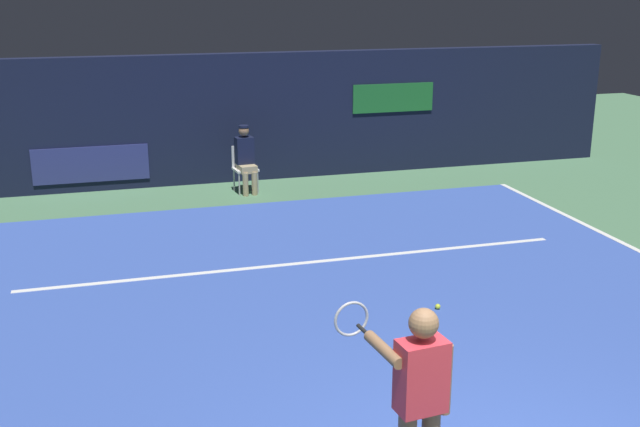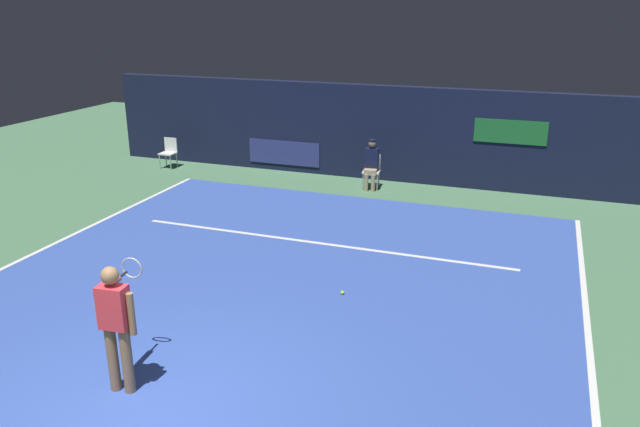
{
  "view_description": "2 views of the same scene",
  "coord_description": "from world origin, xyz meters",
  "views": [
    {
      "loc": [
        -2.68,
        -4.34,
        3.94
      ],
      "look_at": [
        0.14,
        5.49,
        0.88
      ],
      "focal_mm": 43.4,
      "sensor_mm": 36.0,
      "label": 1
    },
    {
      "loc": [
        4.09,
        -5.16,
        4.72
      ],
      "look_at": [
        0.19,
        5.54,
        0.8
      ],
      "focal_mm": 34.62,
      "sensor_mm": 36.0,
      "label": 2
    }
  ],
  "objects": [
    {
      "name": "line_sideline_right",
      "position": [
        -5.08,
        4.12,
        0.01
      ],
      "size": [
        0.1,
        10.25,
        0.01
      ],
      "primitive_type": "cube",
      "color": "white",
      "rests_on": "court_surface"
    },
    {
      "name": "tennis_ball",
      "position": [
        1.21,
        3.85,
        0.05
      ],
      "size": [
        0.07,
        0.07,
        0.07
      ],
      "primitive_type": "sphere",
      "color": "#CCE033",
      "rests_on": "court_surface"
    },
    {
      "name": "line_judge_on_chair",
      "position": [
        -0.04,
        10.11,
        0.69
      ],
      "size": [
        0.49,
        0.56,
        1.32
      ],
      "color": "white",
      "rests_on": "ground"
    },
    {
      "name": "ground_plane",
      "position": [
        0.0,
        4.12,
        0.0
      ],
      "size": [
        32.34,
        32.34,
        0.0
      ],
      "primitive_type": "plane",
      "color": "#4C7A56"
    },
    {
      "name": "tennis_player",
      "position": [
        -0.59,
        0.33,
        0.99
      ],
      "size": [
        0.7,
        0.93,
        1.73
      ],
      "color": "#8C6647",
      "rests_on": "ground"
    },
    {
      "name": "court_surface",
      "position": [
        0.0,
        4.12,
        0.01
      ],
      "size": [
        10.25,
        10.25,
        0.01
      ],
      "primitive_type": "cube",
      "color": "#3856B2",
      "rests_on": "ground"
    },
    {
      "name": "line_service",
      "position": [
        0.0,
        5.92,
        0.01
      ],
      "size": [
        8.0,
        0.1,
        0.01
      ],
      "primitive_type": "cube",
      "color": "white",
      "rests_on": "court_surface"
    },
    {
      "name": "line_sideline_left",
      "position": [
        5.08,
        4.12,
        0.01
      ],
      "size": [
        0.1,
        10.25,
        0.01
      ],
      "primitive_type": "cube",
      "color": "white",
      "rests_on": "court_surface"
    },
    {
      "name": "back_wall",
      "position": [
        -0.0,
        11.16,
        1.3
      ],
      "size": [
        16.7,
        0.33,
        2.6
      ],
      "color": "#141933",
      "rests_on": "ground"
    },
    {
      "name": "courtside_chair_near",
      "position": [
        -6.33,
        10.22,
        0.5
      ],
      "size": [
        0.44,
        0.42,
        0.88
      ],
      "color": "white",
      "rests_on": "ground"
    }
  ]
}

